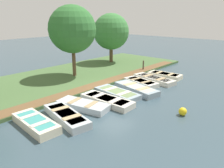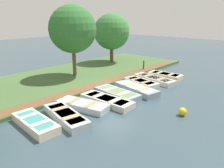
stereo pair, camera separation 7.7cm
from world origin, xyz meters
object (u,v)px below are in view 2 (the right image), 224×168
(rowboat_1, at_px, (66,116))
(park_tree_left, at_px, (73,29))
(rowboat_6, at_px, (141,82))
(park_tree_center, at_px, (112,32))
(mooring_post_far, at_px, (144,66))
(rowboat_3, at_px, (107,100))
(rowboat_0, at_px, (35,123))
(rowboat_4, at_px, (117,93))
(rowboat_7, at_px, (154,79))
(rowboat_2, at_px, (83,105))
(buoy, at_px, (182,112))
(rowboat_8, at_px, (165,75))
(rowboat_5, at_px, (136,89))

(rowboat_1, relative_size, park_tree_left, 0.59)
(rowboat_6, relative_size, park_tree_center, 0.55)
(mooring_post_far, height_order, park_tree_center, park_tree_center)
(rowboat_3, height_order, rowboat_6, rowboat_3)
(rowboat_0, bearing_deg, rowboat_4, 92.45)
(mooring_post_far, distance_m, park_tree_left, 7.19)
(rowboat_3, distance_m, mooring_post_far, 8.33)
(rowboat_4, bearing_deg, mooring_post_far, 115.09)
(rowboat_7, height_order, park_tree_left, park_tree_left)
(rowboat_0, distance_m, rowboat_2, 2.89)
(rowboat_0, height_order, park_tree_left, park_tree_left)
(rowboat_2, xyz_separation_m, buoy, (4.54, 2.80, 0.03))
(rowboat_1, relative_size, buoy, 8.06)
(rowboat_8, bearing_deg, buoy, -56.33)
(rowboat_3, height_order, mooring_post_far, mooring_post_far)
(rowboat_2, height_order, rowboat_8, rowboat_8)
(rowboat_8, distance_m, mooring_post_far, 2.61)
(rowboat_8, xyz_separation_m, buoy, (4.22, -5.90, 0.02))
(rowboat_8, bearing_deg, park_tree_center, 167.50)
(rowboat_4, distance_m, park_tree_left, 6.65)
(rowboat_3, bearing_deg, mooring_post_far, 107.48)
(mooring_post_far, bearing_deg, rowboat_3, -70.98)
(rowboat_1, xyz_separation_m, mooring_post_far, (-2.63, 10.76, 0.33))
(rowboat_8, bearing_deg, rowboat_2, -94.02)
(rowboat_6, distance_m, park_tree_left, 6.72)
(rowboat_7, bearing_deg, rowboat_3, -78.53)
(rowboat_0, xyz_separation_m, buoy, (4.53, 5.69, 0.00))
(rowboat_0, relative_size, park_tree_left, 0.50)
(rowboat_5, distance_m, park_tree_center, 9.93)
(rowboat_0, bearing_deg, rowboat_5, 89.07)
(buoy, bearing_deg, mooring_post_far, 136.17)
(buoy, bearing_deg, rowboat_7, 134.80)
(rowboat_6, relative_size, park_tree_left, 0.50)
(rowboat_3, xyz_separation_m, park_tree_left, (-5.79, 2.33, 3.73))
(rowboat_2, relative_size, buoy, 7.48)
(rowboat_6, height_order, buoy, buoy)
(rowboat_8, distance_m, park_tree_left, 8.36)
(rowboat_0, bearing_deg, rowboat_8, 92.11)
(rowboat_3, relative_size, mooring_post_far, 3.25)
(rowboat_5, xyz_separation_m, buoy, (3.96, -1.45, 0.01))
(park_tree_left, bearing_deg, rowboat_4, -9.96)
(rowboat_5, bearing_deg, rowboat_6, 125.77)
(rowboat_2, relative_size, mooring_post_far, 3.02)
(rowboat_1, xyz_separation_m, rowboat_2, (-0.43, 1.48, -0.01))
(rowboat_1, relative_size, rowboat_2, 1.08)
(rowboat_1, bearing_deg, rowboat_7, 102.35)
(rowboat_0, relative_size, rowboat_2, 0.91)
(rowboat_6, bearing_deg, rowboat_5, -55.14)
(mooring_post_far, height_order, buoy, mooring_post_far)
(rowboat_1, bearing_deg, rowboat_4, 105.00)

